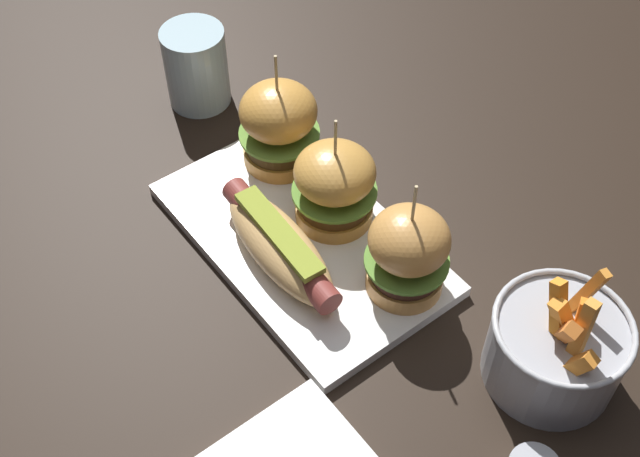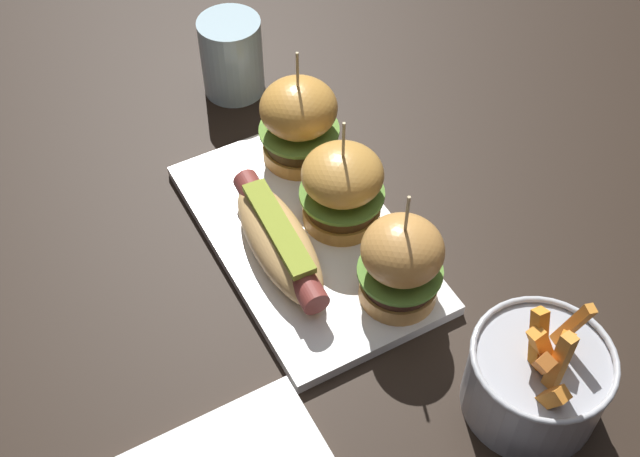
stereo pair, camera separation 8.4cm
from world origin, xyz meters
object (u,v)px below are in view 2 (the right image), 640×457
slider_center (341,186)px  slider_left (299,121)px  water_glass (232,56)px  platter_main (306,236)px  fries_bucket (536,379)px  hot_dog (279,240)px  slider_right (401,263)px

slider_center → slider_left: bearing=177.3°
slider_left → water_glass: (-0.16, -0.01, -0.02)m
platter_main → fries_bucket: size_ratio=2.40×
platter_main → hot_dog: (0.01, -0.04, 0.03)m
hot_dog → water_glass: size_ratio=1.83×
slider_right → water_glass: 0.39m
platter_main → slider_left: slider_left is taller
slider_center → slider_right: (0.12, -0.00, 0.00)m
slider_center → slider_right: size_ratio=0.95×
platter_main → slider_center: (-0.00, 0.04, 0.06)m
slider_center → water_glass: (-0.27, -0.01, -0.01)m
slider_left → fries_bucket: bearing=6.1°
slider_left → fries_bucket: 0.39m
platter_main → fries_bucket: 0.29m
platter_main → slider_right: size_ratio=2.23×
slider_center → platter_main: bearing=-87.8°
hot_dog → platter_main: bearing=110.4°
hot_dog → water_glass: bearing=164.7°
hot_dog → water_glass: (-0.29, 0.08, 0.01)m
water_glass → slider_right: bearing=0.6°
water_glass → slider_center: bearing=1.2°
slider_right → water_glass: bearing=-179.4°
hot_dog → slider_center: slider_center is taller
hot_dog → slider_left: bearing=144.2°
water_glass → fries_bucket: bearing=5.4°
slider_right → fries_bucket: 0.17m
slider_center → water_glass: 0.27m
platter_main → hot_dog: size_ratio=1.74×
slider_center → slider_right: slider_right is taller
slider_right → water_glass: size_ratio=1.43×
platter_main → slider_right: slider_right is taller
water_glass → hot_dog: bearing=-15.3°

